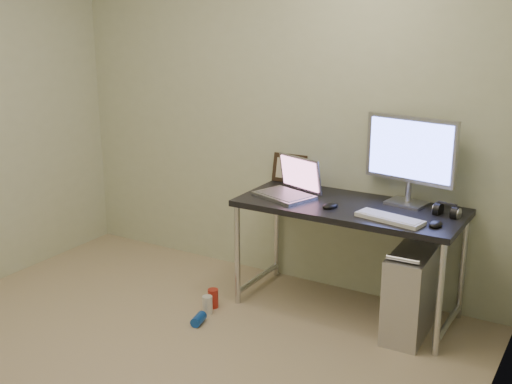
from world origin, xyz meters
name	(u,v)px	position (x,y,z in m)	size (l,w,h in m)	color
floor	(124,382)	(0.00, 0.00, 0.00)	(3.50, 3.50, 0.00)	tan
wall_back	(278,113)	(0.00, 1.75, 1.25)	(3.50, 0.02, 2.50)	beige
wall_right	(471,218)	(1.75, 0.00, 1.25)	(0.02, 3.50, 2.50)	beige
desk	(349,217)	(0.71, 1.43, 0.66)	(1.46, 0.64, 0.75)	black
tower_computer	(411,292)	(1.18, 1.34, 0.28)	(0.25, 0.54, 0.59)	#BCBCC0
cable_a	(421,254)	(1.13, 1.70, 0.40)	(0.01, 0.01, 0.70)	black
cable_b	(434,260)	(1.22, 1.68, 0.38)	(0.01, 0.01, 0.72)	black
can_red	(213,298)	(-0.09, 1.01, 0.07)	(0.07, 0.07, 0.13)	#B0281D
can_white	(207,305)	(-0.07, 0.91, 0.06)	(0.07, 0.07, 0.13)	silver
can_blue	(199,319)	(-0.03, 0.76, 0.03)	(0.07, 0.07, 0.12)	#1245AE
laptop	(290,187)	(0.28, 1.43, 0.81)	(0.45, 0.41, 0.26)	#AAABB2
monitor	(410,154)	(1.02, 1.63, 1.09)	(0.61, 0.22, 0.58)	#AAABB2
keyboard	(390,219)	(1.04, 1.25, 0.76)	(0.42, 0.14, 0.03)	silver
mouse_right	(436,223)	(1.30, 1.29, 0.77)	(0.08, 0.12, 0.04)	black
mouse_left	(330,205)	(0.63, 1.31, 0.77)	(0.08, 0.12, 0.04)	black
headphones	(447,211)	(1.31, 1.52, 0.78)	(0.16, 0.10, 0.10)	black
picture_frame	(290,168)	(0.11, 1.73, 0.85)	(0.26, 0.03, 0.21)	black
webcam	(315,177)	(0.34, 1.69, 0.83)	(0.04, 0.04, 0.11)	silver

